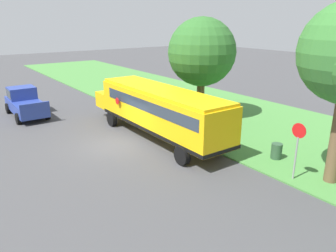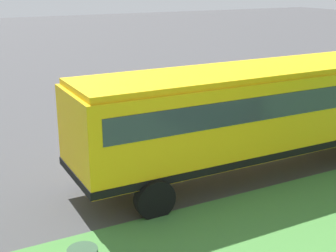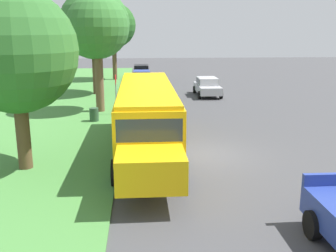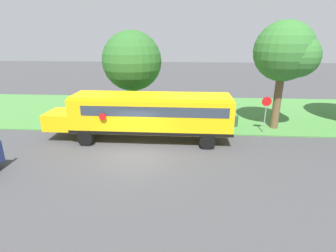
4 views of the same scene
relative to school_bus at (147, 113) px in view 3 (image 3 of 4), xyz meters
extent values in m
plane|color=#424244|center=(2.73, -0.47, -1.92)|extent=(120.00, 120.00, 0.00)
cube|color=yellow|center=(0.00, 0.29, -0.02)|extent=(2.50, 10.50, 2.20)
cube|color=yellow|center=(0.00, -5.91, -0.57)|extent=(2.20, 1.90, 1.10)
cube|color=yellow|center=(0.00, 0.29, 1.16)|extent=(2.35, 10.29, 0.16)
cube|color=black|center=(0.00, 0.29, -1.00)|extent=(2.54, 10.54, 0.20)
cube|color=#2D3842|center=(0.00, 0.59, 0.44)|extent=(2.53, 9.24, 0.64)
cube|color=#2D3842|center=(0.00, -4.91, 0.44)|extent=(2.25, 0.12, 0.80)
cylinder|color=red|center=(1.43, -2.60, 0.13)|extent=(0.03, 0.44, 0.44)
cylinder|color=black|center=(1.25, -3.91, -1.42)|extent=(0.30, 1.00, 1.00)
cylinder|color=black|center=(-1.25, -3.91, -1.42)|extent=(0.30, 1.00, 1.00)
cylinder|color=black|center=(1.25, 3.96, -1.42)|extent=(0.30, 1.00, 1.00)
cylinder|color=black|center=(-1.25, 3.96, -1.42)|extent=(0.30, 1.00, 1.00)
cube|color=#B7B7BC|center=(5.53, 15.57, -1.28)|extent=(1.80, 4.40, 0.64)
cube|color=#B7B7BC|center=(5.53, 15.72, -0.66)|extent=(1.60, 2.20, 0.60)
cube|color=#2D3842|center=(5.53, 15.72, -0.64)|extent=(1.62, 2.02, 0.45)
cylinder|color=black|center=(6.43, 14.07, -1.60)|extent=(0.22, 0.64, 0.64)
cylinder|color=black|center=(4.63, 14.07, -1.60)|extent=(0.22, 0.64, 0.64)
cylinder|color=black|center=(6.43, 17.07, -1.60)|extent=(0.22, 0.64, 0.64)
cylinder|color=black|center=(4.63, 17.07, -1.60)|extent=(0.22, 0.64, 0.64)
cube|color=#283D93|center=(-0.07, 21.57, -1.28)|extent=(1.80, 4.40, 0.64)
cube|color=#283D93|center=(-0.07, 21.72, -0.66)|extent=(1.60, 2.20, 0.60)
cube|color=#2D3842|center=(-0.07, 21.72, -0.64)|extent=(1.62, 2.02, 0.45)
cylinder|color=black|center=(0.83, 20.08, -1.60)|extent=(0.22, 0.64, 0.64)
cylinder|color=black|center=(-0.97, 20.08, -1.60)|extent=(0.22, 0.64, 0.64)
cylinder|color=black|center=(0.83, 23.07, -1.60)|extent=(0.22, 0.64, 0.64)
cylinder|color=black|center=(-0.97, 23.07, -1.60)|extent=(0.22, 0.64, 0.64)
cube|color=black|center=(-0.07, 28.01, -1.28)|extent=(1.80, 4.40, 0.64)
cube|color=black|center=(-0.07, 27.86, -0.66)|extent=(1.60, 2.20, 0.60)
cube|color=#2D3842|center=(-0.07, 27.86, -0.64)|extent=(1.62, 2.02, 0.45)
cylinder|color=black|center=(-0.97, 29.50, -1.60)|extent=(0.22, 0.64, 0.64)
cylinder|color=black|center=(0.83, 29.50, -1.60)|extent=(0.22, 0.64, 0.64)
cylinder|color=black|center=(-0.97, 26.51, -1.60)|extent=(0.22, 0.64, 0.64)
cylinder|color=black|center=(0.83, 26.51, -1.60)|extent=(0.22, 0.64, 0.64)
cube|color=#283D93|center=(5.43, -7.25, -0.54)|extent=(2.00, 0.16, 0.36)
cylinder|color=black|center=(4.43, -8.11, -1.52)|extent=(0.28, 0.80, 0.80)
cylinder|color=brown|center=(-5.06, -1.92, -0.41)|extent=(0.56, 0.56, 3.03)
sphere|color=#2D6628|center=(-5.06, -1.92, 2.92)|extent=(4.85, 4.85, 4.85)
sphere|color=#2D6628|center=(-5.59, -2.04, 3.07)|extent=(3.02, 3.02, 3.02)
cylinder|color=brown|center=(-3.04, 9.37, 0.17)|extent=(0.58, 0.58, 4.19)
sphere|color=#33702D|center=(-3.04, 9.37, 3.85)|extent=(4.21, 4.21, 4.21)
sphere|color=#33702D|center=(-2.42, 10.16, 3.56)|extent=(2.89, 2.89, 2.89)
cylinder|color=brown|center=(-3.99, 16.99, -0.02)|extent=(0.75, 0.75, 3.80)
sphere|color=#33702D|center=(-3.99, 16.99, 4.10)|extent=(5.92, 5.92, 5.92)
sphere|color=#33702D|center=(-3.61, 16.83, 4.33)|extent=(3.30, 3.30, 3.30)
cylinder|color=brown|center=(-3.03, 26.79, 0.16)|extent=(0.48, 0.48, 4.17)
sphere|color=#23561E|center=(-3.03, 26.79, 4.07)|extent=(4.86, 4.86, 4.86)
sphere|color=#23561E|center=(-3.77, 26.75, 4.48)|extent=(3.20, 3.20, 3.20)
cylinder|color=gray|center=(-1.87, 8.27, -0.87)|extent=(0.08, 0.08, 2.10)
cylinder|color=red|center=(-1.87, 8.27, 0.48)|extent=(0.03, 0.68, 0.68)
cylinder|color=#2D4C33|center=(-3.15, 6.36, -1.47)|extent=(0.56, 0.56, 0.90)
camera|label=1|loc=(10.69, 15.94, 5.10)|focal=35.00mm
camera|label=2|loc=(-10.38, 8.44, 3.65)|focal=50.00mm
camera|label=3|loc=(-0.30, -17.70, 3.79)|focal=42.00mm
camera|label=4|loc=(16.63, 2.57, 4.86)|focal=28.00mm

